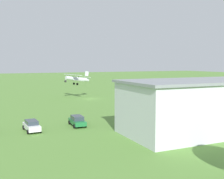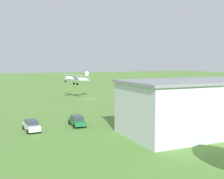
{
  "view_description": "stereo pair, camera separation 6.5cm",
  "coord_description": "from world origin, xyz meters",
  "views": [
    {
      "loc": [
        26.91,
        71.48,
        9.8
      ],
      "look_at": [
        -0.48,
        12.88,
        3.63
      ],
      "focal_mm": 45.45,
      "sensor_mm": 36.0,
      "label": 1
    },
    {
      "loc": [
        26.85,
        71.5,
        9.8
      ],
      "look_at": [
        -0.48,
        12.88,
        3.63
      ],
      "focal_mm": 45.45,
      "sensor_mm": 36.0,
      "label": 2
    }
  ],
  "objects": [
    {
      "name": "car_green",
      "position": [
        13.49,
        30.02,
        0.83
      ],
      "size": [
        2.15,
        4.55,
        1.59
      ],
      "color": "#1E6B38",
      "rests_on": "ground_plane"
    },
    {
      "name": "hangar",
      "position": [
        -4.79,
        41.05,
        3.71
      ],
      "size": [
        29.92,
        11.67,
        7.41
      ],
      "color": "silver",
      "rests_on": "ground_plane"
    },
    {
      "name": "ground_plane",
      "position": [
        0.0,
        0.0,
        0.0
      ],
      "size": [
        400.0,
        400.0,
        0.0
      ],
      "primitive_type": "plane",
      "color": "#568438"
    },
    {
      "name": "person_walking_on_apron",
      "position": [
        -7.16,
        24.11,
        0.82
      ],
      "size": [
        0.53,
        0.53,
        1.65
      ],
      "color": "beige",
      "rests_on": "ground_plane"
    },
    {
      "name": "person_at_fence_line",
      "position": [
        -14.62,
        24.27,
        0.77
      ],
      "size": [
        0.53,
        0.53,
        1.55
      ],
      "color": "beige",
      "rests_on": "ground_plane"
    },
    {
      "name": "car_white",
      "position": [
        20.47,
        30.5,
        0.82
      ],
      "size": [
        2.1,
        4.58,
        1.58
      ],
      "color": "white",
      "rests_on": "ground_plane"
    },
    {
      "name": "biplane",
      "position": [
        2.69,
        -3.7,
        5.36
      ],
      "size": [
        8.09,
        8.37,
        3.78
      ],
      "color": "silver"
    }
  ]
}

